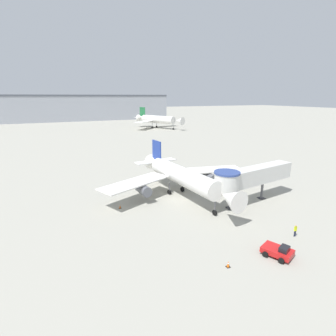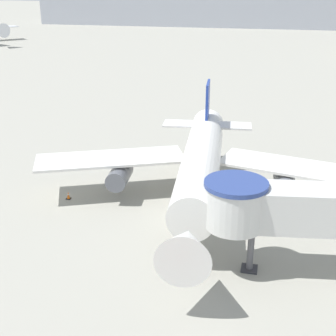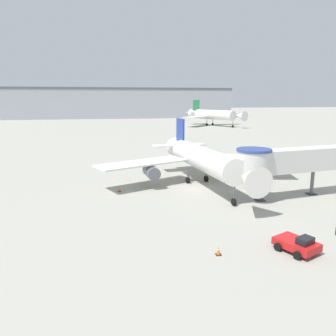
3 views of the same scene
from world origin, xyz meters
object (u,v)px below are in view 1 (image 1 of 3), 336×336
main_airplane (181,176)px  traffic_cone_apron_front (228,264)px  background_jet_green_tail (157,119)px  jet_bridge (249,177)px  pushback_tug_red (278,251)px  ground_crew_marshaller (295,230)px  traffic_cone_port_wing (120,207)px

main_airplane → traffic_cone_apron_front: main_airplane is taller
traffic_cone_apron_front → background_jet_green_tail: (40.85, 121.62, 4.75)m
traffic_cone_apron_front → background_jet_green_tail: size_ratio=0.02×
jet_bridge → pushback_tug_red: jet_bridge is taller
traffic_cone_apron_front → ground_crew_marshaller: (11.94, 1.66, 0.62)m
ground_crew_marshaller → background_jet_green_tail: background_jet_green_tail is taller
pushback_tug_red → traffic_cone_apron_front: bearing=150.5°
traffic_cone_apron_front → background_jet_green_tail: bearing=71.4°
main_airplane → traffic_cone_apron_front: 21.89m
pushback_tug_red → ground_crew_marshaller: bearing=0.0°
traffic_cone_apron_front → ground_crew_marshaller: 12.07m
background_jet_green_tail → jet_bridge: bearing=-130.6°
traffic_cone_apron_front → ground_crew_marshaller: bearing=7.9°
ground_crew_marshaller → jet_bridge: bearing=85.2°
traffic_cone_apron_front → pushback_tug_red: bearing=-6.2°
jet_bridge → ground_crew_marshaller: jet_bridge is taller
main_airplane → traffic_cone_apron_front: bearing=-109.0°
main_airplane → ground_crew_marshaller: (7.05, -19.39, -2.85)m
traffic_cone_port_wing → background_jet_green_tail: size_ratio=0.02×
pushback_tug_red → traffic_cone_port_wing: size_ratio=5.67×
traffic_cone_port_wing → background_jet_green_tail: 112.40m
traffic_cone_port_wing → pushback_tug_red: bearing=-57.3°
pushback_tug_red → ground_crew_marshaller: 5.99m
jet_bridge → traffic_cone_port_wing: 22.19m
jet_bridge → traffic_cone_apron_front: jet_bridge is taller
pushback_tug_red → traffic_cone_apron_front: 6.49m
pushback_tug_red → ground_crew_marshaller: size_ratio=2.31×
main_airplane → background_jet_green_tail: size_ratio=0.95×
main_airplane → traffic_cone_port_wing: main_airplane is taller
jet_bridge → background_jet_green_tail: (27.03, 108.45, 0.32)m
jet_bridge → ground_crew_marshaller: (-1.88, -11.50, -3.81)m
main_airplane → traffic_cone_apron_front: size_ratio=42.42×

